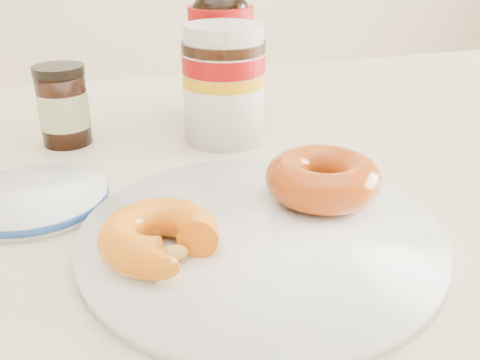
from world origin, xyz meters
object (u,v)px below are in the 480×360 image
object	(u,v)px
plate	(260,236)
donut_bitten	(159,236)
donut_whole	(323,178)
blue_rim_saucer	(33,198)
dark_jar	(63,106)
syrup_bottle	(221,44)
dining_table	(281,241)
nutella_jar	(224,79)

from	to	relation	value
plate	donut_bitten	bearing A→B (deg)	-172.53
donut_whole	blue_rim_saucer	size ratio (longest dim) A/B	0.74
donut_bitten	donut_whole	world-z (taller)	donut_whole
dark_jar	blue_rim_saucer	world-z (taller)	dark_jar
dark_jar	blue_rim_saucer	xyz separation A→B (m)	(-0.04, -0.16, -0.04)
syrup_bottle	plate	bearing A→B (deg)	-102.04
syrup_bottle	dark_jar	world-z (taller)	syrup_bottle
donut_bitten	blue_rim_saucer	distance (m)	0.17
dining_table	blue_rim_saucer	distance (m)	0.26
donut_bitten	nutella_jar	size ratio (longest dim) A/B	0.65
syrup_bottle	dark_jar	size ratio (longest dim) A/B	2.10
donut_bitten	nutella_jar	world-z (taller)	nutella_jar
donut_whole	nutella_jar	distance (m)	0.21
dining_table	dark_jar	xyz separation A→B (m)	(-0.21, 0.17, 0.13)
dark_jar	syrup_bottle	bearing A→B (deg)	11.13
donut_bitten	syrup_bottle	xyz separation A→B (m)	(0.15, 0.34, 0.07)
donut_bitten	donut_whole	bearing A→B (deg)	40.84
blue_rim_saucer	nutella_jar	bearing A→B (deg)	26.34
donut_bitten	dining_table	bearing A→B (deg)	64.52
donut_bitten	donut_whole	distance (m)	0.16
nutella_jar	dark_jar	size ratio (longest dim) A/B	1.47
donut_whole	blue_rim_saucer	xyz separation A→B (m)	(-0.25, 0.10, -0.02)
nutella_jar	syrup_bottle	size ratio (longest dim) A/B	0.70
dark_jar	blue_rim_saucer	distance (m)	0.17
plate	dining_table	bearing A→B (deg)	58.88
plate	dark_jar	world-z (taller)	dark_jar
donut_whole	dark_jar	xyz separation A→B (m)	(-0.21, 0.25, 0.01)
donut_bitten	syrup_bottle	world-z (taller)	syrup_bottle
plate	blue_rim_saucer	size ratio (longest dim) A/B	2.12
donut_whole	nutella_jar	world-z (taller)	nutella_jar
donut_whole	nutella_jar	bearing A→B (deg)	97.49
donut_whole	plate	bearing A→B (deg)	-154.08
nutella_jar	syrup_bottle	bearing A→B (deg)	74.67
nutella_jar	dark_jar	distance (m)	0.19
nutella_jar	blue_rim_saucer	distance (m)	0.25
donut_bitten	nutella_jar	xyz separation A→B (m)	(0.13, 0.25, 0.04)
dining_table	donut_whole	bearing A→B (deg)	-90.50
plate	donut_bitten	distance (m)	0.09
dining_table	nutella_jar	bearing A→B (deg)	103.15
nutella_jar	dining_table	bearing A→B (deg)	-76.85
dark_jar	blue_rim_saucer	bearing A→B (deg)	-103.76
donut_bitten	dark_jar	distance (m)	0.30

